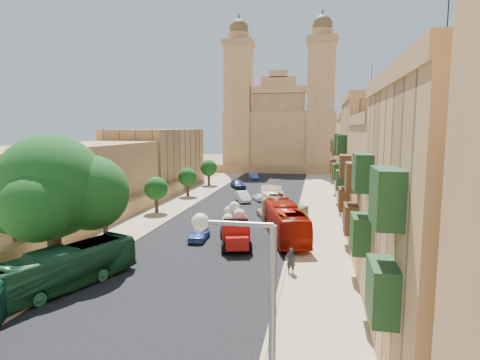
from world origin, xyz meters
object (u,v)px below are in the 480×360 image
at_px(bus_cream_east, 273,202).
at_px(pedestrian_c, 306,226).
at_px(car_blue_a, 199,233).
at_px(car_dkblue, 238,184).
at_px(bus_green_north, 67,267).
at_px(church, 281,131).
at_px(car_white_a, 243,197).
at_px(street_tree_b, 156,189).
at_px(pedestrian_a, 291,260).
at_px(red_truck, 235,227).
at_px(olive_pickup, 290,218).
at_px(car_blue_b, 254,176).
at_px(street_tree_c, 188,177).
at_px(car_white_b, 259,197).
at_px(streetlamp, 253,335).
at_px(bus_red_east, 285,221).
at_px(ficus_tree, 52,190).
at_px(street_tree_a, 105,206).
at_px(car_cream, 267,212).
at_px(street_tree_d, 209,168).

height_order(bus_cream_east, pedestrian_c, bus_cream_east).
bearing_deg(car_blue_a, car_dkblue, 92.03).
bearing_deg(car_dkblue, bus_green_north, -118.01).
xyz_separation_m(church, car_white_a, (-1.00, -45.47, -8.79)).
height_order(church, bus_green_north, church).
xyz_separation_m(car_blue_a, car_white_a, (0.36, 19.84, 0.09)).
xyz_separation_m(street_tree_b, pedestrian_a, (17.50, -17.56, -2.02)).
height_order(red_truck, car_dkblue, red_truck).
height_order(olive_pickup, car_blue_b, olive_pickup).
bearing_deg(bus_cream_east, car_blue_a, 57.39).
height_order(car_blue_a, pedestrian_a, pedestrian_a).
height_order(street_tree_c, car_blue_a, street_tree_c).
bearing_deg(bus_green_north, olive_pickup, 75.97).
relative_size(car_dkblue, pedestrian_c, 2.61).
xyz_separation_m(street_tree_c, car_dkblue, (5.90, 9.31, -2.19)).
height_order(car_blue_a, car_white_b, car_blue_a).
relative_size(streetlamp, bus_red_east, 0.73).
bearing_deg(streetlamp, bus_green_north, 137.57).
bearing_deg(pedestrian_a, red_truck, -32.86).
xyz_separation_m(ficus_tree, pedestrian_a, (16.91, 2.43, -4.93)).
bearing_deg(street_tree_a, church, 81.46).
height_order(car_cream, pedestrian_c, pedestrian_c).
distance_m(street_tree_b, bus_green_north, 23.32).
bearing_deg(car_blue_b, streetlamp, -98.85).
height_order(olive_pickup, car_blue_a, olive_pickup).
distance_m(street_tree_c, streetlamp, 51.22).
relative_size(street_tree_a, street_tree_d, 1.02).
height_order(bus_cream_east, car_white_a, bus_cream_east).
relative_size(bus_green_north, car_cream, 2.38).
bearing_deg(olive_pickup, car_blue_b, 104.61).
bearing_deg(olive_pickup, bus_cream_east, 113.79).
bearing_deg(street_tree_c, church, 76.79).
height_order(red_truck, car_white_b, red_truck).
bearing_deg(street_tree_d, street_tree_a, -90.00).
bearing_deg(pedestrian_c, street_tree_c, -142.44).
bearing_deg(street_tree_a, street_tree_c, 90.00).
height_order(street_tree_c, streetlamp, streetlamp).
distance_m(red_truck, pedestrian_c, 7.58).
height_order(street_tree_d, streetlamp, streetlamp).
bearing_deg(ficus_tree, car_dkblue, 82.67).
distance_m(church, car_white_b, 45.28).
relative_size(bus_cream_east, car_blue_a, 3.00).
bearing_deg(car_blue_a, street_tree_d, 101.12).
bearing_deg(street_tree_c, street_tree_d, 90.00).
xyz_separation_m(car_blue_a, car_white_b, (2.51, 20.95, -0.08)).
xyz_separation_m(ficus_tree, streetlamp, (17.13, -16.01, -0.66)).
bearing_deg(red_truck, pedestrian_a, -48.31).
relative_size(street_tree_b, pedestrian_c, 2.43).
relative_size(pedestrian_a, pedestrian_c, 1.02).
bearing_deg(street_tree_c, pedestrian_c, -46.32).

